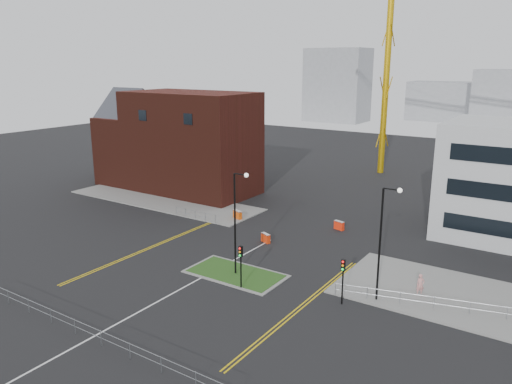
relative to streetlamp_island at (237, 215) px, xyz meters
The scene contains 24 objects.
ground 9.91m from the streetlamp_island, 105.50° to the right, with size 200.00×200.00×0.00m, color black.
pavement_left 26.80m from the streetlamp_island, 147.78° to the left, with size 28.00×8.00×0.12m, color slate.
pavement_right 21.35m from the streetlamp_island, 16.87° to the left, with size 24.00×10.00×0.12m, color slate.
island_kerb 5.38m from the streetlamp_island, behind, with size 8.60×4.60×0.08m, color slate.
grass_island 5.36m from the streetlamp_island, behind, with size 8.00×4.00×0.12m, color #234B19.
brick_building 32.20m from the streetlamp_island, 141.56° to the left, with size 24.20×10.07×14.24m.
streetlamp_island is the anchor object (origin of this frame).
streetlamp_right_near 12.17m from the streetlamp_island, ahead, with size 1.46×0.36×9.18m.
traffic_light_island 3.92m from the streetlamp_island, 48.59° to the right, with size 0.28×0.33×3.65m.
traffic_light_right 10.19m from the streetlamp_island, ahead, with size 0.28×0.33×3.65m.
railing_front 14.91m from the streetlamp_island, 99.00° to the right, with size 24.05×0.05×1.10m.
railing_left 17.22m from the streetlamp_island, 142.89° to the left, with size 6.05×0.05×1.10m.
railing_right 19.18m from the streetlamp_island, 10.84° to the left, with size 19.05×5.05×1.10m.
centre_line 8.38m from the streetlamp_island, 110.29° to the right, with size 0.15×30.00×0.01m, color silver.
yellow_left_a 12.61m from the streetlamp_island, 169.89° to the left, with size 0.12×24.00×0.01m, color gold.
yellow_left_b 12.35m from the streetlamp_island, 169.62° to the left, with size 0.12×24.00×0.01m, color gold.
yellow_right_a 9.29m from the streetlamp_island, 15.36° to the right, with size 0.12×20.00×0.01m, color gold.
yellow_right_b 9.53m from the streetlamp_island, 14.78° to the right, with size 0.12×20.00×0.01m, color gold.
skyline_a 119.82m from the streetlamp_island, 110.65° to the left, with size 18.00×12.00×22.00m, color gray.
skyline_d 132.40m from the streetlamp_island, 94.43° to the left, with size 30.00×12.00×12.00m, color gray.
pedestrian 15.77m from the streetlamp_island, 18.54° to the left, with size 0.65×0.42×1.77m, color #D48C89.
barrier_left 16.53m from the streetlamp_island, 125.63° to the left, with size 1.35×0.85×1.08m.
barrier_mid 9.79m from the streetlamp_island, 105.71° to the left, with size 1.18×0.76×0.94m.
barrier_right 16.89m from the streetlamp_island, 81.78° to the left, with size 1.23×0.68×0.98m.
Camera 1 is at (25.70, -24.55, 17.91)m, focal length 35.00 mm.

